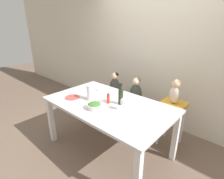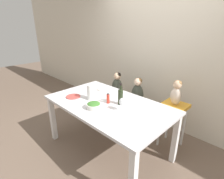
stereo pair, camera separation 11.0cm
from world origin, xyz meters
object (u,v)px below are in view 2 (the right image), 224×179
person_child_left (117,85)px  person_baby_right (176,92)px  paper_towel_roll (91,92)px  dinner_plate_front_left (73,97)px  chair_right_highchair (173,114)px  wine_bottle (120,96)px  salad_bowl_large (94,105)px  chair_far_left (117,101)px  chair_far_center (137,108)px  dinner_plate_back_left (103,89)px  wine_glass_near (122,102)px  person_child_center (138,92)px

person_child_left → person_baby_right: bearing=0.0°
paper_towel_roll → dinner_plate_front_left: paper_towel_roll is taller
chair_right_highchair → wine_bottle: size_ratio=2.39×
person_child_left → salad_bowl_large: person_child_left is taller
chair_far_left → wine_bottle: size_ratio=1.60×
person_baby_right → dinner_plate_front_left: size_ratio=1.72×
chair_far_center → dinner_plate_back_left: bearing=-132.2°
chair_far_center → chair_right_highchair: 0.69m
person_child_left → wine_glass_near: size_ratio=2.81×
paper_towel_roll → dinner_plate_back_left: paper_towel_roll is taller
person_baby_right → paper_towel_roll: bearing=-137.1°
chair_right_highchair → wine_glass_near: 0.91m
wine_bottle → chair_right_highchair: bearing=53.5°
wine_glass_near → person_baby_right: bearing=66.6°
paper_towel_roll → wine_glass_near: size_ratio=1.28×
person_child_center → wine_bottle: bearing=-73.4°
person_child_left → paper_towel_roll: 0.88m
person_baby_right → person_child_left: bearing=-180.0°
person_child_center → wine_bottle: 0.70m
chair_far_center → paper_towel_roll: bearing=-104.9°
salad_bowl_large → chair_far_center: bearing=91.6°
person_child_left → wine_bottle: size_ratio=1.64×
chair_far_center → wine_glass_near: bearing=-66.5°
chair_far_center → paper_towel_roll: size_ratio=2.14×
paper_towel_roll → person_child_left: bearing=107.3°
person_child_left → dinner_plate_back_left: bearing=-78.5°
wine_bottle → wine_glass_near: wine_bottle is taller
wine_glass_near → dinner_plate_back_left: 0.81m
person_child_left → wine_glass_near: person_child_left is taller
dinner_plate_back_left → person_baby_right: bearing=22.1°
chair_far_center → chair_right_highchair: size_ratio=0.67×
chair_far_left → wine_bottle: wine_bottle is taller
paper_towel_roll → salad_bowl_large: bearing=-31.9°
chair_far_left → person_child_center: 0.57m
chair_far_center → person_child_center: person_child_center is taller
dinner_plate_back_left → paper_towel_roll: bearing=-66.8°
person_child_left → dinner_plate_front_left: size_ratio=2.31×
chair_right_highchair → person_baby_right: person_baby_right is taller
wine_bottle → paper_towel_roll: (-0.41, -0.18, -0.00)m
chair_far_center → wine_bottle: (0.19, -0.65, 0.49)m
person_baby_right → wine_bottle: 0.80m
chair_far_center → dinner_plate_front_left: 1.14m
paper_towel_roll → salad_bowl_large: size_ratio=1.12×
chair_far_center → person_child_center: (0.00, 0.00, 0.31)m
person_child_left → person_child_center: size_ratio=1.00×
wine_glass_near → wine_bottle: bearing=138.6°
salad_bowl_large → dinner_plate_front_left: 0.50m
wine_glass_near → paper_towel_roll: bearing=-174.7°
person_child_left → person_child_center: bearing=0.0°
person_baby_right → wine_glass_near: size_ratio=2.10×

